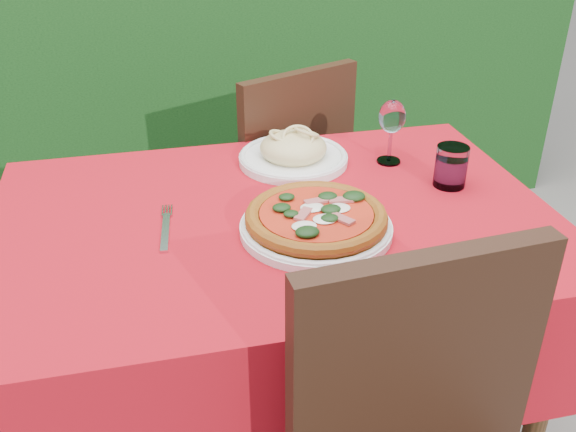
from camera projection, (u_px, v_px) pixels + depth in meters
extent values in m
cube|color=black|center=(199.00, 31.00, 2.74)|extent=(3.20, 0.55, 1.60)
cube|color=#442916|center=(275.00, 225.00, 1.46)|extent=(1.20, 0.80, 0.04)
cylinder|color=#442916|center=(539.00, 411.00, 1.46)|extent=(0.05, 0.05, 0.70)
cylinder|color=#442916|center=(66.00, 300.00, 1.82)|extent=(0.05, 0.05, 0.70)
cylinder|color=#442916|center=(419.00, 254.00, 2.04)|extent=(0.05, 0.05, 0.70)
cube|color=#B10D19|center=(275.00, 273.00, 1.53)|extent=(1.26, 0.86, 0.32)
cube|color=black|center=(417.00, 378.00, 1.03)|extent=(0.43, 0.07, 0.47)
cube|color=black|center=(266.00, 192.00, 2.21)|extent=(0.54, 0.54, 0.04)
cube|color=black|center=(299.00, 144.00, 1.96)|extent=(0.39, 0.20, 0.45)
cylinder|color=black|center=(278.00, 216.00, 2.54)|extent=(0.04, 0.04, 0.42)
cylinder|color=black|center=(200.00, 243.00, 2.36)|extent=(0.04, 0.04, 0.42)
cylinder|color=black|center=(335.00, 254.00, 2.29)|extent=(0.04, 0.04, 0.42)
cylinder|color=black|center=(253.00, 289.00, 2.11)|extent=(0.04, 0.04, 0.42)
cylinder|color=white|center=(316.00, 228.00, 1.38)|extent=(0.33, 0.33, 0.02)
cylinder|color=#AB6617|center=(316.00, 220.00, 1.37)|extent=(0.37, 0.37, 0.02)
cylinder|color=#AB0B0C|center=(316.00, 214.00, 1.36)|extent=(0.30, 0.30, 0.01)
cylinder|color=white|center=(293.00, 159.00, 1.69)|extent=(0.29, 0.29, 0.02)
ellipsoid|color=beige|center=(293.00, 148.00, 1.67)|extent=(0.22, 0.22, 0.08)
cylinder|color=silver|center=(451.00, 166.00, 1.55)|extent=(0.08, 0.08, 0.10)
cylinder|color=#A8CDE4|center=(450.00, 172.00, 1.56)|extent=(0.07, 0.07, 0.07)
cylinder|color=silver|center=(389.00, 161.00, 1.69)|extent=(0.06, 0.06, 0.01)
cylinder|color=silver|center=(390.00, 145.00, 1.67)|extent=(0.01, 0.01, 0.09)
ellipsoid|color=silver|center=(392.00, 117.00, 1.63)|extent=(0.07, 0.07, 0.09)
cube|color=silver|center=(165.00, 232.00, 1.37)|extent=(0.05, 0.22, 0.01)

